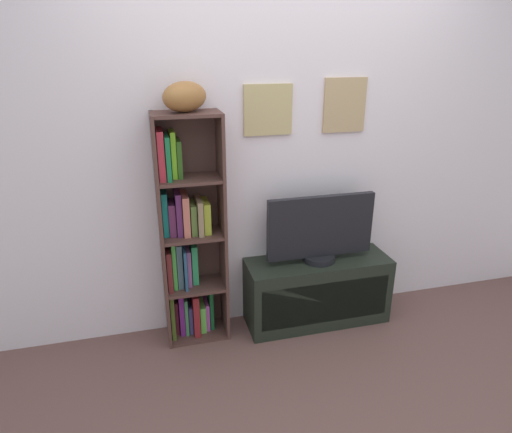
{
  "coord_description": "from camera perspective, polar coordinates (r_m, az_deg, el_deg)",
  "views": [
    {
      "loc": [
        -0.84,
        -1.62,
        1.87
      ],
      "look_at": [
        -0.21,
        0.85,
        0.88
      ],
      "focal_mm": 31.0,
      "sensor_mm": 36.0,
      "label": 1
    }
  ],
  "objects": [
    {
      "name": "football",
      "position": [
        2.62,
        -9.18,
        15.02
      ],
      "size": [
        0.34,
        0.31,
        0.17
      ],
      "primitive_type": "ellipsoid",
      "rotation": [
        0.0,
        0.0,
        0.61
      ],
      "color": "#945F30",
      "rests_on": "bookshelf"
    },
    {
      "name": "ground",
      "position": [
        2.63,
        9.97,
        -25.2
      ],
      "size": [
        5.2,
        5.2,
        0.04
      ],
      "primitive_type": "cube",
      "color": "brown"
    },
    {
      "name": "back_wall",
      "position": [
        2.95,
        2.55,
        7.97
      ],
      "size": [
        4.8,
        0.08,
        2.39
      ],
      "color": "silver",
      "rests_on": "ground"
    },
    {
      "name": "television",
      "position": [
        3.01,
        8.32,
        -1.69
      ],
      "size": [
        0.74,
        0.22,
        0.47
      ],
      "color": "black",
      "rests_on": "tv_stand"
    },
    {
      "name": "bookshelf",
      "position": [
        2.88,
        -8.85,
        -3.22
      ],
      "size": [
        0.41,
        0.26,
        1.51
      ],
      "color": "#4D312C",
      "rests_on": "ground"
    },
    {
      "name": "tv_stand",
      "position": [
        3.22,
        7.88,
        -9.45
      ],
      "size": [
        1.01,
        0.34,
        0.48
      ],
      "color": "black",
      "rests_on": "ground"
    }
  ]
}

